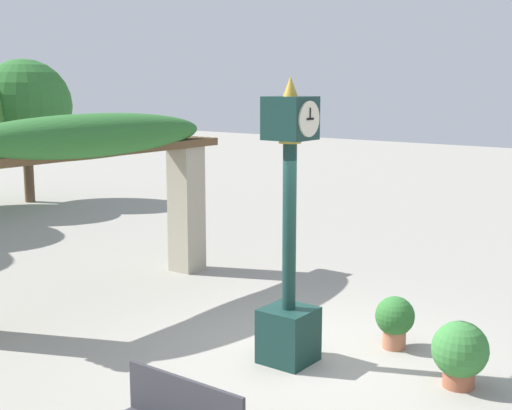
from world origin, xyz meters
name	(u,v)px	position (x,y,z in m)	size (l,w,h in m)	color
ground_plane	(306,356)	(0.00, 0.00, 0.00)	(60.00, 60.00, 0.00)	gray
pedestal_clock	(289,252)	(-0.28, 0.08, 1.39)	(0.60, 0.60, 3.48)	#14332D
pergola	(89,157)	(0.00, 4.00, 2.26)	(5.46, 1.09, 2.93)	#A89E89
potted_plant_near_left	(395,319)	(0.92, -0.76, 0.39)	(0.51, 0.51, 0.69)	#B26B4C
potted_plant_near_right	(460,352)	(0.27, -1.88, 0.41)	(0.64, 0.64, 0.77)	#9E563D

